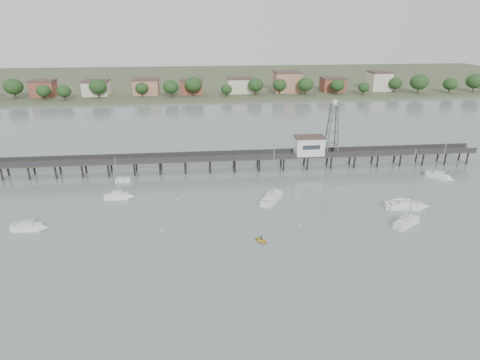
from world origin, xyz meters
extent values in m
plane|color=slate|center=(0.00, 0.00, 0.00)|extent=(500.00, 500.00, 0.00)
cube|color=#2D2823|center=(0.00, 60.00, 3.75)|extent=(150.00, 5.00, 0.50)
cube|color=#333335|center=(0.00, 57.60, 4.55)|extent=(150.00, 0.12, 1.10)
cube|color=#333335|center=(0.00, 62.40, 4.55)|extent=(150.00, 0.12, 1.10)
cylinder|color=black|center=(0.00, 58.10, 1.80)|extent=(0.50, 0.50, 4.40)
cylinder|color=black|center=(0.00, 61.90, 1.80)|extent=(0.50, 0.50, 4.40)
cylinder|color=black|center=(73.00, 58.10, 1.80)|extent=(0.50, 0.50, 4.40)
cylinder|color=black|center=(73.00, 61.90, 1.80)|extent=(0.50, 0.50, 4.40)
cube|color=silver|center=(25.00, 60.00, 6.50)|extent=(8.00, 5.00, 5.00)
cube|color=#4C3833|center=(25.00, 60.00, 9.15)|extent=(8.40, 5.40, 0.30)
cube|color=slate|center=(31.50, 60.00, 18.15)|extent=(1.80, 1.80, 0.30)
cube|color=silver|center=(31.50, 60.00, 18.90)|extent=(0.90, 0.90, 1.20)
cube|color=white|center=(10.45, 37.91, 0.48)|extent=(6.12, 7.35, 1.65)
cone|color=white|center=(12.85, 41.57, 0.48)|extent=(3.88, 3.93, 2.72)
cube|color=silver|center=(10.45, 37.91, 1.65)|extent=(3.53, 3.80, 0.75)
cylinder|color=#A5A8AA|center=(10.72, 38.32, 7.87)|extent=(0.18, 0.18, 13.13)
cylinder|color=#A5A8AA|center=(9.81, 36.93, 2.20)|extent=(2.34, 3.48, 0.12)
cube|color=white|center=(-41.66, 28.79, 0.48)|extent=(5.17, 2.22, 1.65)
cone|color=white|center=(-38.49, 28.63, 0.47)|extent=(2.21, 2.08, 1.97)
cube|color=silver|center=(-41.66, 28.79, 1.65)|extent=(2.33, 1.69, 0.75)
cylinder|color=#A5A8AA|center=(-41.31, 28.77, 6.06)|extent=(0.18, 0.18, 9.52)
cylinder|color=#A5A8AA|center=(-42.51, 28.83, 2.20)|extent=(2.96, 0.27, 0.12)
cube|color=white|center=(-26.20, 42.73, 0.48)|extent=(4.91, 1.94, 1.65)
cone|color=white|center=(-23.14, 42.71, 0.48)|extent=(2.05, 1.92, 1.90)
cube|color=silver|center=(-26.20, 42.73, 1.65)|extent=(2.19, 1.54, 0.75)
cylinder|color=#A5A8AA|center=(-25.86, 42.73, 5.89)|extent=(0.18, 0.18, 9.18)
cylinder|color=#A5A8AA|center=(-27.01, 42.74, 2.20)|extent=(2.86, 0.14, 0.12)
cube|color=white|center=(58.01, 47.74, 0.48)|extent=(4.85, 5.09, 1.65)
cone|color=white|center=(60.13, 45.38, 0.48)|extent=(2.88, 2.89, 1.97)
cube|color=silver|center=(58.01, 47.74, 1.65)|extent=(2.68, 2.73, 0.75)
cylinder|color=#A5A8AA|center=(58.25, 47.48, 6.05)|extent=(0.18, 0.18, 9.50)
cylinder|color=#A5A8AA|center=(57.45, 48.37, 2.20)|extent=(2.06, 2.28, 0.12)
cube|color=white|center=(39.87, 30.83, 0.48)|extent=(7.17, 3.61, 1.65)
cone|color=white|center=(44.12, 30.22, 0.48)|extent=(3.21, 3.05, 2.67)
cube|color=silver|center=(39.87, 30.83, 1.65)|extent=(3.32, 2.54, 0.75)
cylinder|color=#A5A8AA|center=(40.34, 30.76, 7.74)|extent=(0.18, 0.18, 12.87)
cylinder|color=#A5A8AA|center=(38.74, 30.99, 2.20)|extent=(3.98, 0.68, 0.12)
cube|color=white|center=(36.49, 23.03, 0.48)|extent=(6.19, 5.08, 1.65)
cone|color=white|center=(39.60, 24.99, 0.48)|extent=(3.29, 3.24, 2.29)
cube|color=silver|center=(36.49, 23.03, 1.65)|extent=(3.19, 2.94, 0.75)
cylinder|color=#A5A8AA|center=(36.84, 23.24, 6.81)|extent=(0.18, 0.18, 11.03)
cylinder|color=#A5A8AA|center=(35.67, 22.50, 2.20)|extent=(2.96, 1.94, 0.12)
cube|color=white|center=(-26.94, 53.95, 0.38)|extent=(4.15, 2.42, 1.08)
cube|color=silver|center=(-27.78, 53.76, 1.03)|extent=(1.55, 1.55, 0.65)
imported|color=yellow|center=(5.12, 19.45, 0.00)|extent=(2.01, 1.66, 2.86)
imported|color=black|center=(5.12, 19.45, 0.00)|extent=(0.57, 1.11, 0.25)
ellipsoid|color=beige|center=(14.11, 25.40, 0.08)|extent=(0.56, 0.56, 0.39)
ellipsoid|color=beige|center=(50.84, 31.64, 0.08)|extent=(0.56, 0.56, 0.39)
ellipsoid|color=beige|center=(-11.90, 40.88, 0.08)|extent=(0.56, 0.56, 0.39)
ellipsoid|color=beige|center=(28.65, 43.20, 0.08)|extent=(0.56, 0.56, 0.39)
ellipsoid|color=beige|center=(-37.39, 38.26, 0.08)|extent=(0.56, 0.56, 0.39)
ellipsoid|color=beige|center=(-14.56, 25.70, 0.08)|extent=(0.56, 0.56, 0.39)
cube|color=#475133|center=(0.00, 245.00, 0.50)|extent=(500.00, 170.00, 1.40)
cube|color=brown|center=(-90.00, 183.00, 5.70)|extent=(13.00, 10.50, 9.00)
cube|color=brown|center=(-62.00, 183.00, 5.70)|extent=(13.00, 10.50, 9.00)
cube|color=brown|center=(-35.00, 183.00, 5.70)|extent=(13.00, 10.50, 9.00)
cube|color=brown|center=(-10.00, 183.00, 5.70)|extent=(13.00, 10.50, 9.00)
cube|color=brown|center=(18.00, 183.00, 5.70)|extent=(13.00, 10.50, 9.00)
cube|color=brown|center=(45.00, 183.00, 5.70)|extent=(13.00, 10.50, 9.00)
cube|color=brown|center=(72.00, 183.00, 5.70)|extent=(13.00, 10.50, 9.00)
cube|color=brown|center=(100.00, 183.00, 5.70)|extent=(13.00, 10.50, 9.00)
ellipsoid|color=#1A3A17|center=(0.00, 171.00, 6.00)|extent=(8.00, 8.00, 6.80)
ellipsoid|color=#1A3A17|center=(120.00, 171.00, 6.00)|extent=(8.00, 8.00, 6.80)
camera|label=1|loc=(-5.89, -47.59, 40.03)|focal=30.00mm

